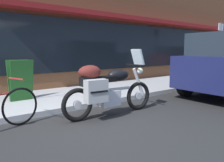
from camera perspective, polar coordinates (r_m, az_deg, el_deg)
ground_plane at (r=4.21m, az=-5.34°, el=-11.46°), size 80.00×80.00×0.00m
sidewalk_curb at (r=12.67m, az=23.51°, el=1.06°), size 30.00×2.57×0.12m
touring_motorcycle at (r=4.71m, az=-1.39°, el=-1.70°), size 2.22×0.62×1.41m
sandwich_board_sign at (r=6.17m, az=-21.95°, el=0.20°), size 0.55×0.43×1.02m
parking_sign_pole at (r=11.70m, az=25.32°, el=8.05°), size 0.44×0.07×2.51m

